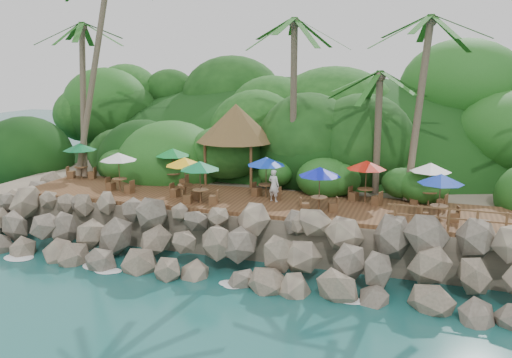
% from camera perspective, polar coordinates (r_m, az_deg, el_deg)
% --- Properties ---
extents(ground, '(140.00, 140.00, 0.00)m').
position_cam_1_polar(ground, '(22.76, -4.90, -11.50)').
color(ground, '#19514F').
rests_on(ground, ground).
extents(land_base, '(32.00, 25.20, 2.10)m').
position_cam_1_polar(land_base, '(36.96, 4.93, -0.42)').
color(land_base, gray).
rests_on(land_base, ground).
extents(jungle_hill, '(44.80, 28.00, 15.40)m').
position_cam_1_polar(jungle_hill, '(44.34, 7.20, 0.29)').
color(jungle_hill, '#143811').
rests_on(jungle_hill, ground).
extents(seawall, '(29.00, 4.00, 2.30)m').
position_cam_1_polar(seawall, '(24.05, -3.05, -7.18)').
color(seawall, gray).
rests_on(seawall, ground).
extents(terrace, '(26.00, 5.00, 0.20)m').
position_cam_1_polar(terrace, '(27.34, 0.00, -2.46)').
color(terrace, brown).
rests_on(terrace, land_base).
extents(jungle_foliage, '(44.00, 16.00, 12.00)m').
position_cam_1_polar(jungle_foliage, '(36.26, 4.52, -2.37)').
color(jungle_foliage, '#143811').
rests_on(jungle_foliage, ground).
extents(foam_line, '(25.20, 0.80, 0.06)m').
position_cam_1_polar(foam_line, '(23.00, -4.60, -11.15)').
color(foam_line, white).
rests_on(foam_line, ground).
extents(palms, '(32.84, 6.97, 13.88)m').
position_cam_1_polar(palms, '(29.13, 3.80, 16.89)').
color(palms, brown).
rests_on(palms, ground).
extents(palapa, '(4.72, 4.72, 4.60)m').
position_cam_1_polar(palapa, '(31.10, -2.16, 6.06)').
color(palapa, brown).
rests_on(palapa, ground).
extents(dining_clusters, '(22.69, 5.20, 2.16)m').
position_cam_1_polar(dining_clusters, '(27.16, -0.79, 1.55)').
color(dining_clusters, brown).
rests_on(dining_clusters, terrace).
extents(railing, '(7.20, 0.10, 1.00)m').
position_cam_1_polar(railing, '(23.65, 22.72, -4.03)').
color(railing, brown).
rests_on(railing, terrace).
extents(waiter, '(0.70, 0.57, 1.67)m').
position_cam_1_polar(waiter, '(26.81, 1.93, -0.70)').
color(waiter, silver).
rests_on(waiter, terrace).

